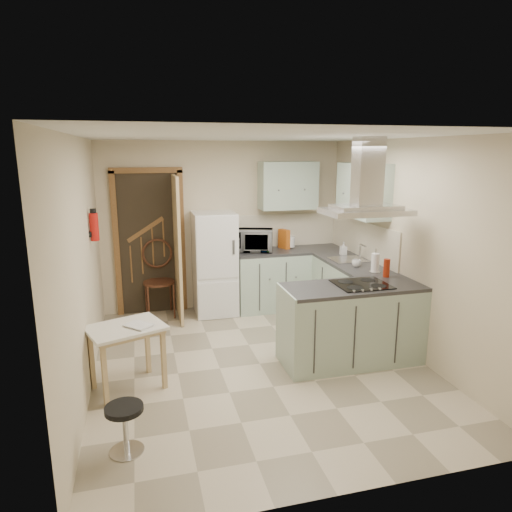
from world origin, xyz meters
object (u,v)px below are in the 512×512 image
object	(u,v)px
peninsula	(351,324)
drop_leaf_table	(128,358)
extractor_hood	(366,211)
stool	(125,429)
fridge	(215,264)
microwave	(253,240)
bentwood_chair	(159,282)

from	to	relation	value
peninsula	drop_leaf_table	size ratio (longest dim) A/B	2.18
extractor_hood	stool	world-z (taller)	extractor_hood
drop_leaf_table	stool	size ratio (longest dim) A/B	1.75
fridge	peninsula	world-z (taller)	fridge
fridge	stool	distance (m)	3.31
microwave	drop_leaf_table	bearing A→B (deg)	-114.06
bentwood_chair	stool	distance (m)	3.14
bentwood_chair	microwave	world-z (taller)	microwave
extractor_hood	microwave	distance (m)	2.25
peninsula	bentwood_chair	bearing A→B (deg)	134.70
peninsula	extractor_hood	xyz separation A→B (m)	(0.10, 0.00, 1.27)
fridge	peninsula	xyz separation A→B (m)	(1.22, -1.98, -0.30)
fridge	extractor_hood	xyz separation A→B (m)	(1.32, -1.98, 0.97)
peninsula	bentwood_chair	xyz separation A→B (m)	(-2.03, 2.05, 0.06)
peninsula	bentwood_chair	size ratio (longest dim) A/B	1.53
bentwood_chair	stool	size ratio (longest dim) A/B	2.49
peninsula	microwave	world-z (taller)	microwave
peninsula	extractor_hood	bearing A→B (deg)	0.00
drop_leaf_table	stool	distance (m)	1.04
stool	microwave	bearing A→B (deg)	59.29
fridge	extractor_hood	size ratio (longest dim) A/B	1.67
bentwood_chair	stool	xyz separation A→B (m)	(-0.43, -3.09, -0.30)
peninsula	bentwood_chair	distance (m)	2.88
drop_leaf_table	stool	world-z (taller)	drop_leaf_table
stool	bentwood_chair	bearing A→B (deg)	82.06
fridge	peninsula	distance (m)	2.35
microwave	peninsula	bearing A→B (deg)	-54.92
peninsula	microwave	xyz separation A→B (m)	(-0.64, 2.03, 0.61)
extractor_hood	microwave	bearing A→B (deg)	109.97
stool	fridge	bearing A→B (deg)	67.79
bentwood_chair	drop_leaf_table	bearing A→B (deg)	-105.54
fridge	drop_leaf_table	xyz separation A→B (m)	(-1.22, -1.99, -0.42)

